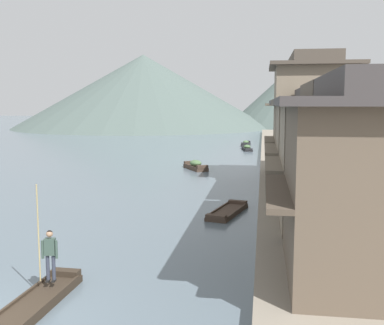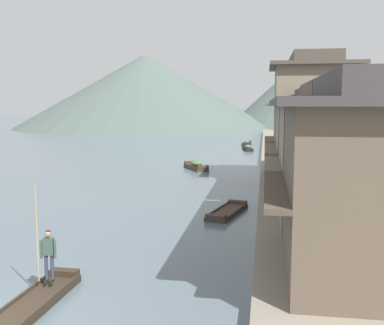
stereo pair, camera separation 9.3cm
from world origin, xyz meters
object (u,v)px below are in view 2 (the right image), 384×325
(house_waterfront_nearest, at_px, (371,180))
(house_waterfront_narrow, at_px, (312,117))
(boat_foreground_poled, at_px, (32,304))
(boat_moored_third, at_px, (196,166))
(house_waterfront_tall, at_px, (328,143))
(boat_moored_nearest, at_px, (227,212))
(boat_moored_far, at_px, (247,144))
(boatman_person, at_px, (48,249))
(house_waterfront_second, at_px, (337,156))
(boat_moored_second, at_px, (248,148))

(house_waterfront_nearest, distance_m, house_waterfront_narrow, 20.40)
(boat_foreground_poled, bearing_deg, boat_moored_third, 89.00)
(house_waterfront_tall, bearing_deg, boat_moored_nearest, -147.51)
(boat_moored_third, bearing_deg, boat_moored_far, 81.69)
(boatman_person, distance_m, house_waterfront_nearest, 9.96)
(house_waterfront_nearest, distance_m, house_waterfront_tall, 13.46)
(boatman_person, xyz_separation_m, house_waterfront_tall, (10.13, 14.83, 2.15))
(boat_moored_nearest, bearing_deg, house_waterfront_tall, 32.49)
(boat_foreground_poled, bearing_deg, boat_moored_far, 85.63)
(boat_moored_third, relative_size, house_waterfront_tall, 0.49)
(house_waterfront_second, relative_size, house_waterfront_narrow, 0.70)
(house_waterfront_second, bearing_deg, boat_moored_nearest, 144.18)
(boat_moored_far, bearing_deg, boat_moored_second, -86.36)
(boat_moored_nearest, distance_m, boat_moored_second, 34.32)
(boat_moored_third, xyz_separation_m, house_waterfront_narrow, (9.36, -5.92, 4.54))
(boat_moored_nearest, bearing_deg, boat_moored_far, 90.79)
(boat_foreground_poled, distance_m, house_waterfront_narrow, 25.30)
(house_waterfront_nearest, bearing_deg, boat_moored_third, 109.16)
(house_waterfront_second, height_order, house_waterfront_tall, same)
(house_waterfront_nearest, distance_m, house_waterfront_second, 6.33)
(boatman_person, xyz_separation_m, house_waterfront_narrow, (9.85, 21.74, 3.45))
(boat_moored_third, bearing_deg, house_waterfront_narrow, -32.32)
(house_waterfront_second, bearing_deg, house_waterfront_nearest, -89.59)
(boat_moored_nearest, relative_size, house_waterfront_second, 0.68)
(house_waterfront_tall, bearing_deg, boat_moored_second, 100.48)
(boat_moored_nearest, xyz_separation_m, boat_moored_third, (-4.11, 16.36, 0.20))
(boat_foreground_poled, bearing_deg, boatman_person, 89.40)
(boat_moored_second, relative_size, house_waterfront_narrow, 0.47)
(boat_moored_nearest, height_order, house_waterfront_narrow, house_waterfront_narrow)
(boat_moored_far, bearing_deg, house_waterfront_tall, -80.66)
(boatman_person, relative_size, house_waterfront_narrow, 0.35)
(boat_moored_third, relative_size, boat_moored_far, 0.93)
(boat_moored_second, bearing_deg, boat_foreground_poled, -95.44)
(boat_foreground_poled, bearing_deg, house_waterfront_nearest, 14.31)
(boat_moored_second, bearing_deg, boat_moored_third, -102.39)
(boat_moored_nearest, distance_m, house_waterfront_nearest, 11.65)
(boat_moored_third, height_order, house_waterfront_second, house_waterfront_second)
(house_waterfront_tall, distance_m, house_waterfront_narrow, 7.04)
(house_waterfront_nearest, bearing_deg, boat_moored_nearest, 116.84)
(boatman_person, xyz_separation_m, house_waterfront_second, (9.58, 7.72, 2.16))
(boat_moored_nearest, relative_size, boat_moored_second, 1.02)
(house_waterfront_narrow, bearing_deg, boat_moored_far, 100.91)
(house_waterfront_nearest, bearing_deg, boat_moored_second, 96.68)
(house_waterfront_tall, bearing_deg, boat_foreground_poled, -122.53)
(boatman_person, bearing_deg, boat_moored_far, 85.56)
(boat_moored_third, xyz_separation_m, house_waterfront_second, (9.09, -19.95, 3.25))
(boat_foreground_poled, height_order, house_waterfront_second, house_waterfront_second)
(boat_moored_third, height_order, house_waterfront_narrow, house_waterfront_narrow)
(house_waterfront_nearest, bearing_deg, house_waterfront_second, 90.41)
(boat_moored_third, bearing_deg, boat_moored_nearest, -75.90)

